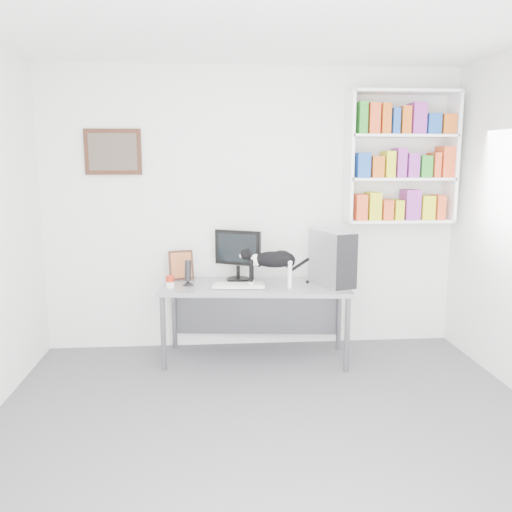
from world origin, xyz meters
The scene contains 11 objects.
room centered at (0.00, 0.00, 1.35)m, with size 4.01×4.01×2.70m.
bookshelf centered at (1.40, 1.85, 1.85)m, with size 1.03×0.28×1.24m, color white.
wall_art centered at (-1.30, 1.97, 1.90)m, with size 0.52×0.04×0.42m, color #402014.
desk centered at (-0.01, 1.55, 0.35)m, with size 1.70×0.66×0.71m, color gray.
monitor centered at (-0.15, 1.77, 0.95)m, with size 0.45×0.22×0.48m, color black.
keyboard centered at (-0.17, 1.46, 0.72)m, with size 0.46×0.18×0.04m, color silver.
pc_tower centered at (0.68, 1.51, 0.96)m, with size 0.22×0.50×0.50m, color #B5B5BA.
speaker centered at (-0.62, 1.59, 0.83)m, with size 0.10×0.10×0.24m, color black.
leaning_print centered at (-0.69, 1.85, 0.85)m, with size 0.23×0.09×0.29m, color #402014.
soup_can centered at (-0.77, 1.50, 0.76)m, with size 0.08×0.08×0.11m, color #A9230E.
cat centered at (0.13, 1.45, 0.88)m, with size 0.55×0.15×0.34m, color black, non-canonical shape.
Camera 1 is at (-0.39, -3.23, 1.82)m, focal length 38.00 mm.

